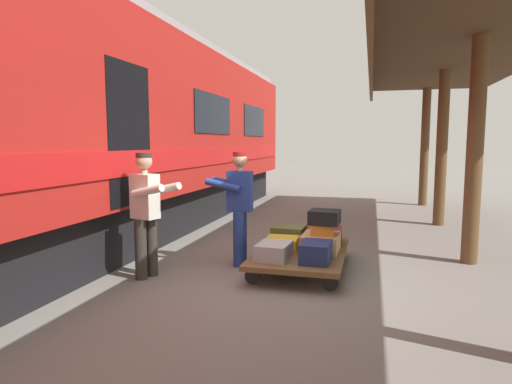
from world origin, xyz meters
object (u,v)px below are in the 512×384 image
(porter_in_overalls, at_px, (239,204))
(porter_by_door, at_px, (146,211))
(luggage_cart, at_px, (301,253))
(suitcase_maroon_trunk, at_px, (325,235))
(train_car, at_px, (41,128))
(suitcase_gray_aluminum, at_px, (274,251))
(suitcase_navy_fabric, at_px, (316,252))
(suitcase_yellow_case, at_px, (282,243))
(suitcase_olive_duffel, at_px, (289,233))
(suitcase_orange_carryall, at_px, (322,229))
(suitcase_tan_vintage, at_px, (321,243))
(suitcase_black_hardshell, at_px, (325,217))

(porter_in_overalls, relative_size, porter_by_door, 1.00)
(luggage_cart, height_order, suitcase_maroon_trunk, suitcase_maroon_trunk)
(train_car, height_order, suitcase_gray_aluminum, train_car)
(suitcase_navy_fabric, xyz_separation_m, suitcase_gray_aluminum, (0.56, 0.00, -0.02))
(luggage_cart, relative_size, suitcase_yellow_case, 4.48)
(luggage_cart, height_order, suitcase_navy_fabric, suitcase_navy_fabric)
(suitcase_olive_duffel, height_order, porter_in_overalls, porter_in_overalls)
(suitcase_gray_aluminum, height_order, suitcase_orange_carryall, suitcase_orange_carryall)
(suitcase_maroon_trunk, xyz_separation_m, suitcase_tan_vintage, (-0.00, 0.57, 0.00))
(suitcase_olive_duffel, xyz_separation_m, suitcase_tan_vintage, (-0.56, 0.57, 0.01))
(train_car, relative_size, suitcase_navy_fabric, 37.37)
(suitcase_orange_carryall, bearing_deg, suitcase_black_hardshell, 153.34)
(suitcase_black_hardshell, bearing_deg, suitcase_yellow_case, -0.00)
(porter_in_overalls, bearing_deg, porter_by_door, 42.66)
(porter_in_overalls, xyz_separation_m, porter_by_door, (1.02, 0.94, 0.00))
(suitcase_tan_vintage, bearing_deg, suitcase_gray_aluminum, 45.32)
(suitcase_yellow_case, xyz_separation_m, porter_in_overalls, (0.67, -0.01, 0.56))
(train_car, height_order, suitcase_yellow_case, train_car)
(luggage_cart, height_order, suitcase_tan_vintage, suitcase_tan_vintage)
(porter_in_overalls, bearing_deg, suitcase_orange_carryall, -179.63)
(suitcase_orange_carryall, height_order, porter_in_overalls, porter_in_overalls)
(suitcase_maroon_trunk, relative_size, suitcase_yellow_case, 1.12)
(suitcase_maroon_trunk, height_order, suitcase_black_hardshell, suitcase_black_hardshell)
(suitcase_navy_fabric, relative_size, suitcase_orange_carryall, 1.34)
(train_car, relative_size, porter_in_overalls, 11.33)
(suitcase_black_hardshell, height_order, porter_by_door, porter_by_door)
(suitcase_tan_vintage, height_order, porter_by_door, porter_by_door)
(suitcase_yellow_case, relative_size, porter_by_door, 0.27)
(suitcase_maroon_trunk, height_order, suitcase_yellow_case, suitcase_maroon_trunk)
(suitcase_yellow_case, bearing_deg, suitcase_maroon_trunk, -134.68)
(suitcase_maroon_trunk, bearing_deg, porter_by_door, 33.67)
(train_car, height_order, luggage_cart, train_car)
(suitcase_yellow_case, bearing_deg, porter_in_overalls, -0.77)
(suitcase_black_hardshell, bearing_deg, porter_by_door, 21.98)
(luggage_cart, xyz_separation_m, suitcase_olive_duffel, (0.28, -0.57, 0.16))
(suitcase_navy_fabric, bearing_deg, suitcase_olive_duffel, -63.69)
(suitcase_orange_carryall, relative_size, porter_in_overalls, 0.23)
(train_car, distance_m, suitcase_tan_vintage, 4.50)
(suitcase_yellow_case, bearing_deg, suitcase_gray_aluminum, 90.00)
(luggage_cart, relative_size, suitcase_navy_fabric, 4.02)
(suitcase_gray_aluminum, bearing_deg, porter_in_overalls, -40.92)
(train_car, height_order, suitcase_black_hardshell, train_car)
(suitcase_olive_duffel, bearing_deg, suitcase_gray_aluminum, 90.00)
(suitcase_tan_vintage, height_order, porter_in_overalls, porter_in_overalls)
(suitcase_navy_fabric, xyz_separation_m, suitcase_yellow_case, (0.56, -0.57, -0.05))
(luggage_cart, height_order, suitcase_black_hardshell, suitcase_black_hardshell)
(suitcase_tan_vintage, distance_m, porter_by_door, 2.49)
(suitcase_olive_duffel, bearing_deg, suitcase_yellow_case, 90.00)
(suitcase_maroon_trunk, distance_m, porter_by_door, 2.75)
(suitcase_gray_aluminum, distance_m, suitcase_black_hardshell, 0.93)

